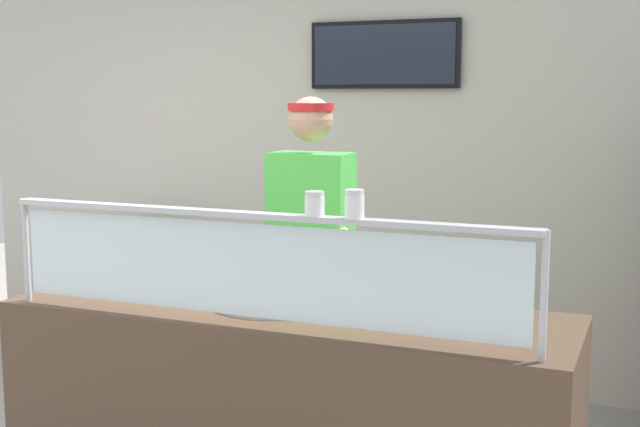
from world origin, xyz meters
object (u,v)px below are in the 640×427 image
object	(u,v)px
pizza_server	(274,295)
parmesan_shaker	(315,205)
pizza_tray	(276,299)
worker_figure	(311,257)
pizza_box_stack	(126,232)
pepper_flake_shaker	(354,206)

from	to	relation	value
pizza_server	parmesan_shaker	size ratio (longest dim) A/B	3.35
pizza_tray	worker_figure	size ratio (longest dim) A/B	0.29
pizza_server	pizza_box_stack	xyz separation A→B (m)	(-1.79, 1.52, -0.10)
parmesan_shaker	pizza_box_stack	distance (m)	2.84
pepper_flake_shaker	pizza_box_stack	world-z (taller)	pepper_flake_shaker
pepper_flake_shaker	parmesan_shaker	bearing A→B (deg)	-180.00
worker_figure	pizza_tray	bearing A→B (deg)	-78.67
worker_figure	pizza_box_stack	xyz separation A→B (m)	(-1.66, 0.84, -0.11)
pepper_flake_shaker	worker_figure	xyz separation A→B (m)	(-0.58, 1.00, -0.40)
pizza_tray	pizza_box_stack	distance (m)	2.34
pizza_tray	pizza_server	world-z (taller)	pizza_server
worker_figure	pizza_box_stack	distance (m)	1.86
pepper_flake_shaker	pizza_box_stack	distance (m)	2.95
parmesan_shaker	pizza_tray	bearing A→B (deg)	132.38
parmesan_shaker	pizza_server	bearing A→B (deg)	134.26
parmesan_shaker	pizza_box_stack	xyz separation A→B (m)	(-2.10, 1.84, -0.51)
pizza_tray	pizza_box_stack	xyz separation A→B (m)	(-1.79, 1.50, -0.08)
parmesan_shaker	pepper_flake_shaker	xyz separation A→B (m)	(0.14, 0.00, 0.01)
pepper_flake_shaker	pizza_server	bearing A→B (deg)	144.87
pizza_tray	pepper_flake_shaker	world-z (taller)	pepper_flake_shaker
pizza_server	pizza_box_stack	size ratio (longest dim) A/B	0.54
pizza_tray	worker_figure	xyz separation A→B (m)	(-0.13, 0.66, 0.04)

